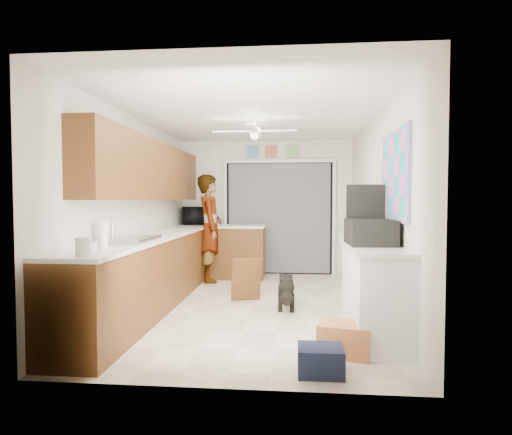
{
  "coord_description": "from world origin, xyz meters",
  "views": [
    {
      "loc": [
        0.54,
        -5.58,
        1.41
      ],
      "look_at": [
        0.0,
        0.4,
        1.15
      ],
      "focal_mm": 30.0,
      "sensor_mm": 36.0,
      "label": 1
    }
  ],
  "objects": [
    {
      "name": "floor",
      "position": [
        0.0,
        0.0,
        0.0
      ],
      "size": [
        5.0,
        5.0,
        0.0
      ],
      "primitive_type": "plane",
      "color": "beige",
      "rests_on": "ground"
    },
    {
      "name": "ceiling",
      "position": [
        0.0,
        0.0,
        2.5
      ],
      "size": [
        5.0,
        5.0,
        0.0
      ],
      "primitive_type": "plane",
      "rotation": [
        3.14,
        0.0,
        0.0
      ],
      "color": "white",
      "rests_on": "ground"
    },
    {
      "name": "wall_back",
      "position": [
        0.0,
        2.5,
        1.25
      ],
      "size": [
        3.2,
        0.0,
        3.2
      ],
      "primitive_type": "plane",
      "rotation": [
        1.57,
        0.0,
        0.0
      ],
      "color": "silver",
      "rests_on": "ground"
    },
    {
      "name": "wall_front",
      "position": [
        0.0,
        -2.5,
        1.25
      ],
      "size": [
        3.2,
        0.0,
        3.2
      ],
      "primitive_type": "plane",
      "rotation": [
        -1.57,
        0.0,
        0.0
      ],
      "color": "silver",
      "rests_on": "ground"
    },
    {
      "name": "wall_left",
      "position": [
        -1.6,
        0.0,
        1.25
      ],
      "size": [
        0.0,
        5.0,
        5.0
      ],
      "primitive_type": "plane",
      "rotation": [
        1.57,
        0.0,
        1.57
      ],
      "color": "silver",
      "rests_on": "ground"
    },
    {
      "name": "wall_right",
      "position": [
        1.6,
        0.0,
        1.25
      ],
      "size": [
        0.0,
        5.0,
        5.0
      ],
      "primitive_type": "plane",
      "rotation": [
        1.57,
        0.0,
        -1.57
      ],
      "color": "silver",
      "rests_on": "ground"
    },
    {
      "name": "left_base_cabinets",
      "position": [
        -1.3,
        0.0,
        0.45
      ],
      "size": [
        0.6,
        4.8,
        0.9
      ],
      "primitive_type": "cube",
      "color": "brown",
      "rests_on": "floor"
    },
    {
      "name": "left_countertop",
      "position": [
        -1.29,
        0.0,
        0.92
      ],
      "size": [
        0.62,
        4.8,
        0.04
      ],
      "primitive_type": "cube",
      "color": "white",
      "rests_on": "left_base_cabinets"
    },
    {
      "name": "upper_cabinets",
      "position": [
        -1.44,
        0.2,
        1.8
      ],
      "size": [
        0.32,
        4.0,
        0.8
      ],
      "primitive_type": "cube",
      "color": "brown",
      "rests_on": "wall_left"
    },
    {
      "name": "sink_basin",
      "position": [
        -1.29,
        -1.0,
        0.95
      ],
      "size": [
        0.5,
        0.76,
        0.06
      ],
      "primitive_type": "cube",
      "color": "silver",
      "rests_on": "left_countertop"
    },
    {
      "name": "faucet",
      "position": [
        -1.48,
        -1.0,
        1.05
      ],
      "size": [
        0.03,
        0.03,
        0.22
      ],
      "primitive_type": "cylinder",
      "color": "silver",
      "rests_on": "left_countertop"
    },
    {
      "name": "peninsula_base",
      "position": [
        -0.5,
        2.0,
        0.45
      ],
      "size": [
        1.0,
        0.6,
        0.9
      ],
      "primitive_type": "cube",
      "color": "brown",
      "rests_on": "floor"
    },
    {
      "name": "peninsula_top",
      "position": [
        -0.5,
        2.0,
        0.92
      ],
      "size": [
        1.04,
        0.64,
        0.04
      ],
      "primitive_type": "cube",
      "color": "white",
      "rests_on": "peninsula_base"
    },
    {
      "name": "back_opening_recess",
      "position": [
        0.25,
        2.47,
        1.05
      ],
      "size": [
        2.0,
        0.06,
        2.1
      ],
      "primitive_type": "cube",
      "color": "black",
      "rests_on": "wall_back"
    },
    {
      "name": "curtain_panel",
      "position": [
        0.25,
        2.43,
        1.05
      ],
      "size": [
        1.9,
        0.03,
        2.05
      ],
      "primitive_type": "cube",
      "color": "slate",
      "rests_on": "wall_back"
    },
    {
      "name": "door_trim_left",
      "position": [
        -0.77,
        2.44,
        1.05
      ],
      "size": [
        0.06,
        0.04,
        2.1
      ],
      "primitive_type": "cube",
      "color": "white",
      "rests_on": "wall_back"
    },
    {
      "name": "door_trim_right",
      "position": [
        1.27,
        2.44,
        1.05
      ],
      "size": [
        0.06,
        0.04,
        2.1
      ],
      "primitive_type": "cube",
      "color": "white",
      "rests_on": "wall_back"
    },
    {
      "name": "door_trim_head",
      "position": [
        0.25,
        2.44,
        2.12
      ],
      "size": [
        2.1,
        0.04,
        0.06
      ],
      "primitive_type": "cube",
      "color": "white",
      "rests_on": "wall_back"
    },
    {
      "name": "header_frame_1",
      "position": [
        -0.25,
        2.47,
        2.3
      ],
      "size": [
        0.22,
        0.02,
        0.22
      ],
      "primitive_type": "cube",
      "color": "#509DD6",
      "rests_on": "wall_back"
    },
    {
      "name": "header_frame_2",
      "position": [
        0.1,
        2.47,
        2.3
      ],
      "size": [
        0.22,
        0.02,
        0.22
      ],
      "primitive_type": "cube",
      "color": "#BB6046",
      "rests_on": "wall_back"
    },
    {
      "name": "header_frame_3",
      "position": [
        0.5,
        2.47,
        2.3
      ],
      "size": [
        0.22,
        0.02,
        0.22
      ],
      "primitive_type": "cube",
      "color": "#7EC26F",
      "rests_on": "wall_back"
    },
    {
      "name": "header_frame_4",
      "position": [
        0.9,
        2.47,
        2.3
      ],
      "size": [
        0.22,
        0.02,
        0.22
      ],
      "primitive_type": "cube",
      "color": "silver",
      "rests_on": "wall_back"
    },
    {
      "name": "route66_sign",
      "position": [
        -0.95,
        2.47,
        2.3
      ],
      "size": [
        0.22,
        0.02,
        0.26
      ],
      "primitive_type": "cube",
      "color": "silver",
      "rests_on": "wall_back"
    },
    {
      "name": "right_counter_base",
      "position": [
        1.35,
        -1.2,
        0.45
      ],
      "size": [
        0.5,
        1.4,
        0.9
      ],
      "primitive_type": "cube",
      "color": "white",
      "rests_on": "floor"
    },
    {
      "name": "right_counter_top",
      "position": [
        1.34,
        -1.2,
        0.92
      ],
      "size": [
        0.54,
        1.44,
        0.04
      ],
      "primitive_type": "cube",
      "color": "white",
      "rests_on": "right_counter_base"
    },
    {
      "name": "abstract_painting",
      "position": [
        1.58,
        -1.0,
        1.65
      ],
      "size": [
        0.03,
        1.15,
        0.95
      ],
      "primitive_type": "cube",
      "color": "#F359B1",
      "rests_on": "wall_right"
    },
    {
      "name": "ceiling_fan",
      "position": [
        0.0,
        0.2,
        2.32
      ],
      "size": [
        1.14,
        1.14,
        0.24
      ],
      "primitive_type": "cube",
      "color": "white",
      "rests_on": "ceiling"
    },
    {
      "name": "microwave",
      "position": [
        -1.34,
        2.25,
        1.1
      ],
      "size": [
        0.54,
        0.67,
        0.33
      ],
      "primitive_type": "imported",
      "rotation": [
        0.0,
        0.0,
        1.84
      ],
      "color": "black",
      "rests_on": "left_countertop"
    },
    {
      "name": "cup",
      "position": [
        -1.24,
        -2.02,
        0.99
      ],
      "size": [
        0.14,
        0.14,
        0.1
      ],
      "primitive_type": "imported",
      "rotation": [
        0.0,
        0.0,
        -0.12
      ],
      "color": "white",
      "rests_on": "left_countertop"
    },
    {
      "name": "jar_a",
      "position": [
        -1.19,
        -2.25,
        1.02
      ],
      "size": [
        0.12,
        0.12,
        0.16
      ],
      "primitive_type": "cylinder",
      "rotation": [
        0.0,
        0.0,
        -0.06
      ],
      "color": "silver",
      "rests_on": "left_countertop"
    },
    {
      "name": "jar_b",
      "position": [
        -1.26,
        -1.71,
        1.0
      ],
      "size": [
        0.1,
        0.1,
        0.13
      ],
      "primitive_type": "cylinder",
      "rotation": [
        0.0,
        0.0,
        0.17
      ],
      "color": "silver",
      "rests_on": "left_countertop"
    },
    {
      "name": "paper_towel_roll",
      "position": [
        -1.45,
        -1.3,
        1.06
      ],
      "size": [
        0.13,
        0.13,
        0.24
      ],
      "primitive_type": "cylinder",
      "rotation": [
        0.0,
        0.0,
        0.14
      ],
      "color": "white",
      "rests_on": "left_countertop"
    },
    {
      "name": "suitcase",
      "position": [
        1.32,
        -1.08,
        1.07
      ],
      "size": [
        0.46,
        0.61,
        0.26
      ],
      "primitive_type": "cube",
      "rotation": [
        0.0,
        0.0,
        0.02
      ],
      "color": "black",
      "rests_on": "right_counter_top"
    },
    {
      "name": "suitcase_rim",
      "position": [
        1.32,
        -1.08,
        0.96
      ],
      "size": [
        0.45,
        0.59,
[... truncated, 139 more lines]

